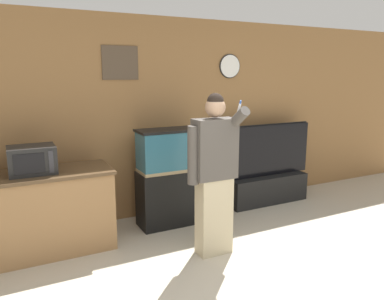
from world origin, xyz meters
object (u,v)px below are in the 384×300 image
counter_island (34,214)px  person_standing (214,173)px  aquarium_on_stand (174,177)px  tv_on_stand (266,179)px  microwave (32,160)px

counter_island → person_standing: person_standing is taller
aquarium_on_stand → counter_island: bearing=-176.9°
counter_island → aquarium_on_stand: 1.66m
counter_island → person_standing: size_ratio=0.96×
aquarium_on_stand → person_standing: bearing=-88.0°
tv_on_stand → person_standing: 1.93m
aquarium_on_stand → tv_on_stand: aquarium_on_stand is taller
microwave → aquarium_on_stand: (1.63, 0.09, -0.41)m
person_standing → microwave: bearing=153.2°
tv_on_stand → counter_island: bearing=-176.1°
tv_on_stand → person_standing: bearing=-145.0°
microwave → person_standing: (1.66, -0.84, -0.14)m
counter_island → tv_on_stand: (3.20, 0.22, -0.10)m
microwave → aquarium_on_stand: aquarium_on_stand is taller
counter_island → person_standing: (1.68, -0.84, 0.44)m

